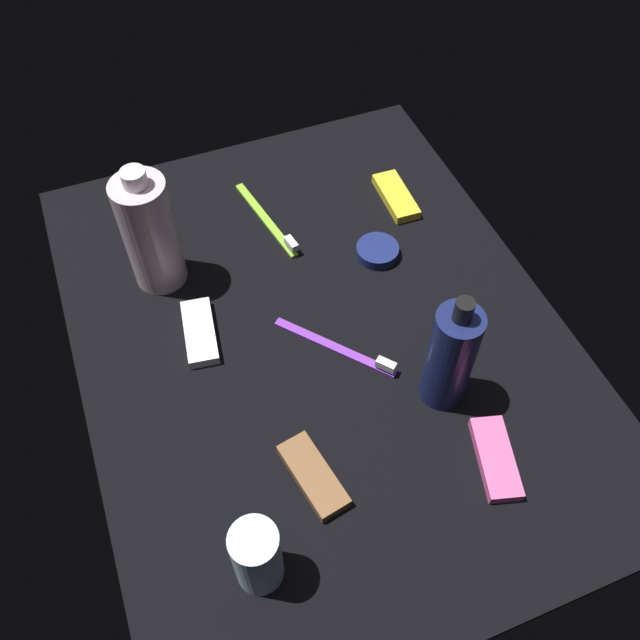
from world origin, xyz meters
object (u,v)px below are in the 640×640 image
object	(u,v)px
snack_bar_white	(200,332)
snack_bar_yellow	(396,196)
lotion_bottle	(451,357)
snack_bar_pink	(496,458)
toothbrush_purple	(342,349)
bodywash_bottle	(150,233)
cream_tin_left	(377,251)
deodorant_stick	(257,556)
snack_bar_brown	(313,476)
toothbrush_lime	(271,221)

from	to	relation	value
snack_bar_white	snack_bar_yellow	bearing A→B (deg)	119.93
lotion_bottle	snack_bar_white	distance (cm)	33.72
snack_bar_pink	toothbrush_purple	bearing A→B (deg)	-137.03
bodywash_bottle	cream_tin_left	distance (cm)	32.70
deodorant_stick	snack_bar_brown	xyz separation A→B (cm)	(-7.92, 9.15, -4.53)
toothbrush_lime	snack_bar_brown	xyz separation A→B (cm)	(41.15, -8.85, 0.14)
snack_bar_white	snack_bar_brown	xyz separation A→B (cm)	(24.77, 6.88, 0.00)
bodywash_bottle	deodorant_stick	size ratio (longest dim) A/B	1.86
deodorant_stick	snack_bar_pink	world-z (taller)	deodorant_stick
bodywash_bottle	toothbrush_purple	world-z (taller)	bodywash_bottle
lotion_bottle	bodywash_bottle	bearing A→B (deg)	-138.21
deodorant_stick	snack_bar_pink	distance (cm)	30.50
snack_bar_white	snack_bar_brown	world-z (taller)	same
snack_bar_brown	snack_bar_yellow	size ratio (longest dim) A/B	1.00
snack_bar_yellow	deodorant_stick	bearing A→B (deg)	-37.14
snack_bar_brown	snack_bar_pink	distance (cm)	21.76
snack_bar_brown	snack_bar_pink	xyz separation A→B (cm)	(5.90, 20.95, 0.00)
toothbrush_lime	toothbrush_purple	size ratio (longest dim) A/B	1.23
snack_bar_pink	lotion_bottle	bearing A→B (deg)	-156.38
toothbrush_purple	snack_bar_brown	bearing A→B (deg)	-33.16
lotion_bottle	snack_bar_pink	xyz separation A→B (cm)	(10.91, 1.51, -7.36)
bodywash_bottle	toothbrush_lime	size ratio (longest dim) A/B	1.10
snack_bar_brown	snack_bar_yellow	bearing A→B (deg)	132.85
snack_bar_brown	cream_tin_left	world-z (taller)	cream_tin_left
lotion_bottle	cream_tin_left	size ratio (longest dim) A/B	2.93
deodorant_stick	snack_bar_brown	bearing A→B (deg)	130.88
deodorant_stick	snack_bar_yellow	size ratio (longest dim) A/B	1.02
snack_bar_brown	cream_tin_left	distance (cm)	36.43
toothbrush_purple	snack_bar_pink	world-z (taller)	toothbrush_purple
cream_tin_left	snack_bar_white	bearing A→B (deg)	-80.72
snack_bar_white	snack_bar_yellow	xyz separation A→B (cm)	(-14.26, 35.96, 0.00)
cream_tin_left	snack_bar_brown	bearing A→B (deg)	-36.19
snack_bar_brown	cream_tin_left	bearing A→B (deg)	133.35
snack_bar_yellow	cream_tin_left	xyz separation A→B (cm)	(9.62, -7.57, 0.07)
snack_bar_white	snack_bar_pink	world-z (taller)	same
snack_bar_brown	snack_bar_pink	world-z (taller)	same
toothbrush_purple	snack_bar_white	distance (cm)	19.35
toothbrush_purple	snack_bar_pink	distance (cm)	23.88
lotion_bottle	deodorant_stick	xyz separation A→B (cm)	(12.93, -28.58, -2.83)
deodorant_stick	toothbrush_purple	bearing A→B (deg)	140.50
deodorant_stick	bodywash_bottle	bearing A→B (deg)	-179.91
snack_bar_white	snack_bar_yellow	distance (cm)	38.68
toothbrush_lime	snack_bar_pink	size ratio (longest dim) A/B	1.72
toothbrush_purple	toothbrush_lime	bearing A→B (deg)	-177.43
bodywash_bottle	snack_bar_brown	distance (cm)	39.07
bodywash_bottle	snack_bar_white	bearing A→B (deg)	10.75
deodorant_stick	snack_bar_white	world-z (taller)	deodorant_stick
toothbrush_lime	snack_bar_yellow	bearing A→B (deg)	83.99
snack_bar_yellow	snack_bar_pink	bearing A→B (deg)	-8.24
snack_bar_pink	snack_bar_yellow	bearing A→B (deg)	-174.54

